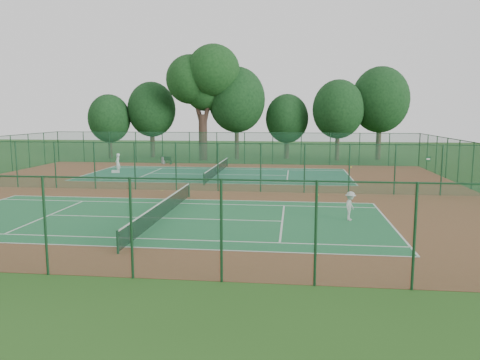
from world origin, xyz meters
name	(u,v)px	position (x,y,z in m)	size (l,w,h in m)	color
ground	(197,191)	(0.00, 0.00, 0.00)	(120.00, 120.00, 0.00)	#224B17
red_pad	(197,191)	(0.00, 0.00, 0.01)	(40.00, 36.00, 0.01)	brown
court_near	(163,218)	(0.00, -9.00, 0.01)	(23.77, 10.97, 0.01)	#216B3B
court_far	(217,174)	(0.00, 9.00, 0.01)	(23.77, 10.97, 0.01)	#1F6346
fence_north	(231,148)	(0.00, 18.00, 1.76)	(40.00, 0.09, 3.50)	#1A4E33
fence_south	(88,227)	(0.00, -18.00, 1.76)	(40.00, 0.09, 3.50)	#17462C
fence_divider	(197,167)	(0.00, 0.00, 1.76)	(40.00, 0.09, 3.50)	#194C31
tennis_net_near	(162,208)	(0.00, -9.00, 0.54)	(0.10, 12.90, 0.97)	#143821
tennis_net_far	(217,169)	(0.00, 9.00, 0.54)	(0.10, 12.90, 0.97)	#153A21
player_near	(350,206)	(9.92, -8.36, 0.78)	(0.99, 0.57, 1.53)	silver
player_far	(118,163)	(-9.50, 9.16, 0.92)	(0.66, 0.43, 1.81)	white
trash_bin	(163,160)	(-7.41, 17.17, 0.40)	(0.44, 0.44, 0.79)	slate
bench	(166,160)	(-7.01, 17.03, 0.45)	(1.42, 0.85, 0.85)	black
kit_bag	(116,172)	(-9.69, 9.02, 0.14)	(0.68, 0.26, 0.26)	silver
stray_ball_a	(226,193)	(2.23, -0.92, 0.04)	(0.06, 0.06, 0.06)	#A9C32D
stray_ball_b	(318,195)	(8.64, -0.99, 0.05)	(0.07, 0.07, 0.07)	yellow
stray_ball_c	(162,191)	(-2.48, -0.50, 0.05)	(0.07, 0.07, 0.07)	#D4F539
big_tree	(203,79)	(-3.77, 22.14, 9.55)	(8.78, 6.42, 13.48)	#32211B
evergreen_row	(242,159)	(0.50, 24.25, 0.00)	(39.00, 5.00, 12.00)	black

